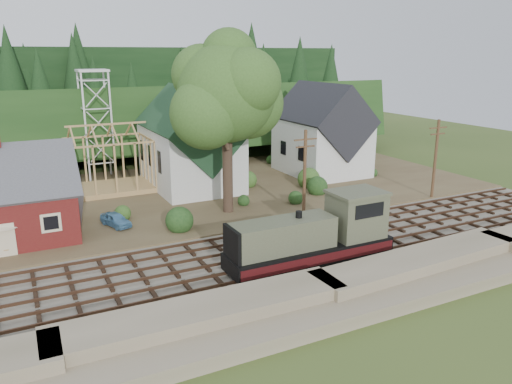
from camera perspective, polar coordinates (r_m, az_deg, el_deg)
name	(u,v)px	position (r m, az deg, el deg)	size (l,w,h in m)	color
ground	(259,257)	(36.01, 0.32, -7.44)	(140.00, 140.00, 0.00)	#384C1E
embankment	(326,309)	(29.45, 8.06, -13.15)	(64.00, 5.00, 1.60)	#7F7259
railroad_bed	(259,256)	(35.98, 0.32, -7.32)	(64.00, 11.00, 0.16)	#726B5B
village_flat	(179,194)	(51.76, -8.78, -0.23)	(64.00, 26.00, 0.30)	brown
hillside	(126,155)	(74.44, -14.59, 4.15)	(70.00, 28.00, 8.00)	#1E3F19
ridge	(105,138)	(89.92, -16.83, 5.89)	(80.00, 20.00, 12.00)	black
depot	(2,204)	(41.96, -26.99, -1.18)	(10.80, 7.41, 9.00)	#5E1516
church	(190,142)	(52.84, -7.51, 5.73)	(8.40, 15.17, 13.00)	silver
farmhouse	(322,135)	(59.45, 7.52, 6.51)	(8.40, 10.80, 10.60)	silver
timber_frame	(109,163)	(53.42, -16.40, 3.25)	(8.20, 6.20, 6.99)	tan
lattice_tower	(94,92)	(58.37, -18.04, 10.84)	(3.20, 3.20, 12.12)	silver
big_tree	(228,100)	(43.37, -3.23, 10.43)	(10.90, 8.40, 14.70)	#38281E
telegraph_pole_near	(305,174)	(42.31, 5.58, 2.05)	(2.20, 0.28, 8.00)	#4C331E
telegraph_pole_far	(435,158)	(51.75, 19.82, 3.68)	(2.20, 0.28, 8.00)	#4C331E
locomotive	(316,236)	(34.19, 6.92, -5.06)	(11.80, 2.95, 4.73)	black
car_blue	(116,219)	(42.77, -15.73, -3.04)	(1.33, 3.30, 1.13)	#5892BC
car_red	(328,169)	(59.65, 8.21, 2.59)	(1.85, 4.01, 1.12)	red
patio_set	(3,225)	(39.43, -26.96, -3.35)	(2.26, 2.26, 2.52)	silver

